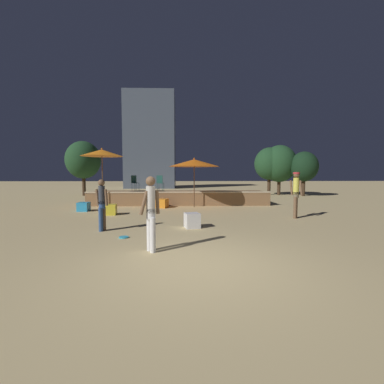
# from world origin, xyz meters

# --- Properties ---
(ground_plane) EXTENTS (120.00, 120.00, 0.00)m
(ground_plane) POSITION_xyz_m (0.00, 0.00, 0.00)
(ground_plane) COLOR tan
(wooden_deck) EXTENTS (10.40, 2.41, 0.82)m
(wooden_deck) POSITION_xyz_m (-0.60, 10.56, 0.37)
(wooden_deck) COLOR olive
(wooden_deck) RESTS_ON ground
(patio_umbrella_0) EXTENTS (2.21, 2.21, 3.21)m
(patio_umbrella_0) POSITION_xyz_m (-4.74, 9.15, 2.94)
(patio_umbrella_0) COLOR brown
(patio_umbrella_0) RESTS_ON ground
(patio_umbrella_1) EXTENTS (2.72, 2.72, 2.68)m
(patio_umbrella_1) POSITION_xyz_m (0.25, 8.95, 2.40)
(patio_umbrella_1) COLOR brown
(patio_umbrella_1) RESTS_ON ground
(cube_seat_0) EXTENTS (0.51, 0.51, 0.43)m
(cube_seat_0) POSITION_xyz_m (-5.18, 7.57, 0.21)
(cube_seat_0) COLOR #2D9EDB
(cube_seat_0) RESTS_ON ground
(cube_seat_1) EXTENTS (0.57, 0.57, 0.50)m
(cube_seat_1) POSITION_xyz_m (-0.03, 3.55, 0.25)
(cube_seat_1) COLOR white
(cube_seat_1) RESTS_ON ground
(cube_seat_2) EXTENTS (0.69, 0.69, 0.47)m
(cube_seat_2) POSITION_xyz_m (-1.47, 8.73, 0.24)
(cube_seat_2) COLOR orange
(cube_seat_2) RESTS_ON ground
(cube_seat_3) EXTENTS (0.51, 0.51, 0.46)m
(cube_seat_3) POSITION_xyz_m (-3.54, 6.40, 0.23)
(cube_seat_3) COLOR yellow
(cube_seat_3) RESTS_ON ground
(person_0) EXTENTS (0.44, 0.28, 1.64)m
(person_0) POSITION_xyz_m (-2.89, 3.17, 0.87)
(person_0) COLOR brown
(person_0) RESTS_ON ground
(person_1) EXTENTS (0.48, 0.35, 1.89)m
(person_1) POSITION_xyz_m (4.26, 5.30, 1.10)
(person_1) COLOR brown
(person_1) RESTS_ON ground
(person_2) EXTENTS (0.47, 0.35, 1.75)m
(person_2) POSITION_xyz_m (-1.07, 0.93, 0.96)
(person_2) COLOR white
(person_2) RESTS_ON ground
(bistro_chair_0) EXTENTS (0.42, 0.42, 0.90)m
(bistro_chair_0) POSITION_xyz_m (-1.69, 9.96, 1.37)
(bistro_chair_0) COLOR #1E4C47
(bistro_chair_0) RESTS_ON wooden_deck
(bistro_chair_1) EXTENTS (0.48, 0.48, 0.90)m
(bistro_chair_1) POSITION_xyz_m (-3.26, 10.50, 1.37)
(bistro_chair_1) COLOR #1E4C47
(bistro_chair_1) RESTS_ON wooden_deck
(frisbee_disc) EXTENTS (0.27, 0.27, 0.03)m
(frisbee_disc) POSITION_xyz_m (-2.01, 2.25, 0.02)
(frisbee_disc) COLOR #33B2D8
(frisbee_disc) RESTS_ON ground
(background_tree_0) EXTENTS (2.22, 2.22, 3.63)m
(background_tree_0) POSITION_xyz_m (9.48, 15.71, 2.39)
(background_tree_0) COLOR #3D2B1C
(background_tree_0) RESTS_ON ground
(background_tree_1) EXTENTS (2.53, 2.53, 4.09)m
(background_tree_1) POSITION_xyz_m (7.08, 17.06, 2.68)
(background_tree_1) COLOR #3D2B1C
(background_tree_1) RESTS_ON ground
(background_tree_2) EXTENTS (2.86, 2.86, 4.27)m
(background_tree_2) POSITION_xyz_m (7.88, 16.86, 2.68)
(background_tree_2) COLOR #3D2B1C
(background_tree_2) RESTS_ON ground
(background_tree_3) EXTENTS (2.81, 2.81, 4.51)m
(background_tree_3) POSITION_xyz_m (-8.64, 16.65, 2.96)
(background_tree_3) COLOR #3D2B1C
(background_tree_3) RESTS_ON ground
(distant_building) EXTENTS (6.26, 4.64, 12.02)m
(distant_building) POSITION_xyz_m (-4.60, 28.80, 6.01)
(distant_building) COLOR #4C5666
(distant_building) RESTS_ON ground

